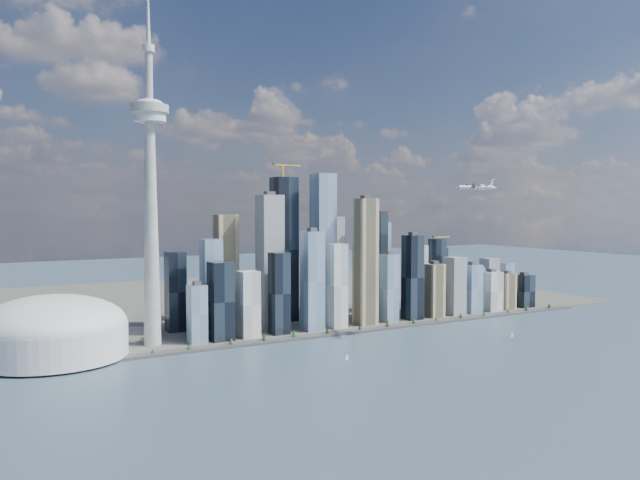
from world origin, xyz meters
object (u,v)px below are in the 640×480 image
dome_stadium (53,331)px  sailboat_west (347,357)px  sailboat_east (512,335)px  needle_tower (151,190)px  airplane (476,187)px

dome_stadium → sailboat_west: size_ratio=23.45×
sailboat_west → sailboat_east: (314.49, -2.29, 0.28)m
needle_tower → sailboat_east: size_ratio=58.52×
airplane → needle_tower: bearing=175.8°
dome_stadium → airplane: airplane is taller
dome_stadium → sailboat_east: (667.53, -203.20, -36.42)m
needle_tower → sailboat_east: bearing=-22.0°
needle_tower → airplane: bearing=-21.8°
sailboat_west → sailboat_east: size_ratio=0.91×
needle_tower → dome_stadium: 241.40m
airplane → sailboat_west: size_ratio=8.05×
airplane → sailboat_east: size_ratio=7.30×
needle_tower → airplane: size_ratio=8.01×
sailboat_east → airplane: bearing=135.1°
dome_stadium → sailboat_east: size_ratio=21.26×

